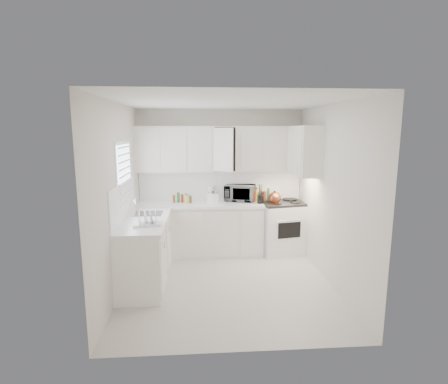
{
  "coord_description": "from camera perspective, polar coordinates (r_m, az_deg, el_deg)",
  "views": [
    {
      "loc": [
        -0.39,
        -4.77,
        2.22
      ],
      "look_at": [
        0.0,
        0.7,
        1.25
      ],
      "focal_mm": 27.78,
      "sensor_mm": 36.0,
      "label": 1
    }
  ],
  "objects": [
    {
      "name": "backsplash_back",
      "position": [
        6.45,
        -0.57,
        1.16
      ],
      "size": [
        2.98,
        0.02,
        0.55
      ],
      "primitive_type": "cube",
      "color": "white",
      "rests_on": "wall_back"
    },
    {
      "name": "wall_back",
      "position": [
        6.45,
        -0.57,
        1.83
      ],
      "size": [
        3.0,
        0.0,
        3.0
      ],
      "primitive_type": "plane",
      "rotation": [
        1.57,
        0.0,
        0.0
      ],
      "color": "silver",
      "rests_on": "ground"
    },
    {
      "name": "sauce_right_1",
      "position": [
        6.36,
        5.26,
        -0.65
      ],
      "size": [
        0.06,
        0.06,
        0.19
      ],
      "primitive_type": "cylinder",
      "color": "yellow",
      "rests_on": "countertop_back"
    },
    {
      "name": "ceiling",
      "position": [
        4.8,
        0.62,
        14.57
      ],
      "size": [
        3.2,
        3.2,
        0.0
      ],
      "primitive_type": "plane",
      "rotation": [
        3.14,
        0.0,
        0.0
      ],
      "color": "white",
      "rests_on": "ground"
    },
    {
      "name": "lower_cabinets_back",
      "position": [
        6.32,
        -3.94,
        -6.25
      ],
      "size": [
        2.22,
        0.6,
        0.9
      ],
      "primitive_type": null,
      "color": "silver",
      "rests_on": "floor"
    },
    {
      "name": "spice_left_4",
      "position": [
        6.31,
        -5.46,
        -1.03
      ],
      "size": [
        0.06,
        0.06,
        0.13
      ],
      "primitive_type": "cylinder",
      "color": "brown",
      "rests_on": "countertop_back"
    },
    {
      "name": "backsplash_left",
      "position": [
        5.18,
        -16.25,
        -1.44
      ],
      "size": [
        0.02,
        1.6,
        0.55
      ],
      "primitive_type": "cube",
      "color": "white",
      "rests_on": "wall_left"
    },
    {
      "name": "countertop_left",
      "position": [
        5.2,
        -12.85,
        -4.66
      ],
      "size": [
        0.64,
        1.62,
        0.05
      ],
      "primitive_type": "cube",
      "color": "white",
      "rests_on": "lower_cabinets_left"
    },
    {
      "name": "spice_left_1",
      "position": [
        6.23,
        -7.55,
        -1.21
      ],
      "size": [
        0.06,
        0.06,
        0.13
      ],
      "primitive_type": "cylinder",
      "color": "#257031",
      "rests_on": "countertop_back"
    },
    {
      "name": "countertop_back",
      "position": [
        6.19,
        -3.99,
        -2.05
      ],
      "size": [
        2.24,
        0.64,
        0.05
      ],
      "primitive_type": "cube",
      "color": "white",
      "rests_on": "lower_cabinets_back"
    },
    {
      "name": "microwave",
      "position": [
        6.36,
        2.66,
        0.17
      ],
      "size": [
        0.6,
        0.44,
        0.36
      ],
      "primitive_type": "imported",
      "rotation": [
        0.0,
        0.0,
        -0.31
      ],
      "color": "gray",
      "rests_on": "countertop_back"
    },
    {
      "name": "lower_cabinets_left",
      "position": [
        5.34,
        -12.75,
        -9.6
      ],
      "size": [
        0.6,
        1.6,
        0.9
      ],
      "primitive_type": null,
      "color": "silver",
      "rests_on": "floor"
    },
    {
      "name": "spice_left_2",
      "position": [
        6.31,
        -6.82,
        -1.04
      ],
      "size": [
        0.06,
        0.06,
        0.13
      ],
      "primitive_type": "cylinder",
      "color": "red",
      "rests_on": "countertop_back"
    },
    {
      "name": "tea_kettle",
      "position": [
        6.17,
        8.33,
        -0.84
      ],
      "size": [
        0.29,
        0.25,
        0.25
      ],
      "primitive_type": null,
      "rotation": [
        0.0,
        0.0,
        0.06
      ],
      "color": "#9F422B",
      "rests_on": "stove"
    },
    {
      "name": "sauce_right_2",
      "position": [
        6.43,
        5.66,
        -0.54
      ],
      "size": [
        0.06,
        0.06,
        0.19
      ],
      "primitive_type": "cylinder",
      "color": "brown",
      "rests_on": "countertop_back"
    },
    {
      "name": "frying_pan",
      "position": [
        6.58,
        10.78,
        -1.13
      ],
      "size": [
        0.34,
        0.49,
        0.04
      ],
      "primitive_type": null,
      "rotation": [
        0.0,
        0.0,
        -0.17
      ],
      "color": "black",
      "rests_on": "stove"
    },
    {
      "name": "paper_towel",
      "position": [
        6.39,
        -2.24,
        -0.2
      ],
      "size": [
        0.12,
        0.12,
        0.27
      ],
      "primitive_type": "cylinder",
      "color": "white",
      "rests_on": "countertop_back"
    },
    {
      "name": "spice_left_3",
      "position": [
        6.22,
        -6.17,
        -1.19
      ],
      "size": [
        0.06,
        0.06,
        0.13
      ],
      "primitive_type": "cylinder",
      "color": "yellow",
      "rests_on": "countertop_back"
    },
    {
      "name": "dish_rack",
      "position": [
        4.86,
        -12.59,
        -4.13
      ],
      "size": [
        0.41,
        0.33,
        0.2
      ],
      "primitive_type": null,
      "rotation": [
        0.0,
        0.0,
        0.14
      ],
      "color": "white",
      "rests_on": "countertop_left"
    },
    {
      "name": "rice_cooker",
      "position": [
        6.16,
        -1.82,
        -0.84
      ],
      "size": [
        0.23,
        0.23,
        0.21
      ],
      "primitive_type": null,
      "rotation": [
        0.0,
        0.0,
        -0.09
      ],
      "color": "white",
      "rests_on": "countertop_back"
    },
    {
      "name": "wall_right",
      "position": [
        5.21,
        17.26,
        -0.59
      ],
      "size": [
        0.0,
        3.2,
        3.2
      ],
      "primitive_type": "plane",
      "rotation": [
        1.57,
        0.0,
        -1.57
      ],
      "color": "silver",
      "rests_on": "ground"
    },
    {
      "name": "sauce_right_3",
      "position": [
        6.38,
        6.24,
        -0.63
      ],
      "size": [
        0.06,
        0.06,
        0.19
      ],
      "primitive_type": "cylinder",
      "color": "black",
      "rests_on": "countertop_back"
    },
    {
      "name": "window_blinds",
      "position": [
        5.27,
        -15.98,
        2.35
      ],
      "size": [
        0.06,
        0.96,
        1.06
      ],
      "primitive_type": null,
      "color": "white",
      "rests_on": "wall_left"
    },
    {
      "name": "wall_left",
      "position": [
        4.98,
        -16.88,
        -1.05
      ],
      "size": [
        0.0,
        3.2,
        3.2
      ],
      "primitive_type": "plane",
      "rotation": [
        1.57,
        0.0,
        1.57
      ],
      "color": "silver",
      "rests_on": "ground"
    },
    {
      "name": "sink",
      "position": [
        5.5,
        -12.36,
        -2.27
      ],
      "size": [
        0.42,
        0.38,
        0.3
      ],
      "primitive_type": null,
      "color": "gray",
      "rests_on": "countertop_left"
    },
    {
      "name": "stove",
      "position": [
        6.46,
        9.49,
        -4.58
      ],
      "size": [
        0.89,
        0.78,
        1.21
      ],
      "primitive_type": null,
      "rotation": [
        0.0,
        0.0,
        0.19
      ],
      "color": "white",
      "rests_on": "floor"
    },
    {
      "name": "spice_left_0",
      "position": [
        6.32,
        -8.18,
        -1.06
      ],
      "size": [
        0.06,
        0.06,
        0.13
      ],
      "primitive_type": "cylinder",
      "color": "brown",
      "rests_on": "countertop_back"
    },
    {
      "name": "utensil_crock",
      "position": [
        6.14,
        6.02,
        -0.26
      ],
      "size": [
        0.13,
        0.13,
        0.36
      ],
      "primitive_type": null,
      "rotation": [
        0.0,
        0.0,
        -0.11
      ],
      "color": "black",
      "rests_on": "countertop_back"
    },
    {
      "name": "sauce_right_5",
      "position": [
        6.4,
        7.2,
        -0.62
      ],
      "size": [
        0.06,
        0.06,
        0.19
      ],
      "primitive_type": "cylinder",
      "color": "#257031",
      "rests_on": "countertop_back"
    },
    {
      "name": "sauce_right_4",
      "position": [
        6.45,
        6.62,
        -0.53
      ],
      "size": [
        0.06,
        0.06,
        0.19
      ],
      "primitive_type": "cylinder",
      "color": "brown",
      "rests_on": "countertop_back"
    },
    {
      "name": "sauce_right_0",
      "position": [
        6.41,
        4.69,
        -0.56
      ],
      "size": [
        0.06,
        0.06,
        0.19
      ],
      "primitive_type": "cylinder",
      "color": "red",
      "rests_on": "countertop_back"
    },
    {
      "name": "upper_cabinets_right",
      "position": [
        5.89,
        12.99,
        2.76
      ],
      "size": [
        0.33,
        0.9,
        0.8
      ],
      "primitive_type": null,
      "color": "silver",
      "rests_on": "wall_right"
    },
    {
      "name": "upper_cabinets_back",
      "position": [
        6.26,
        -0.48,
        3.43
      ],
      "size": [
        3.0,
        0.33,
        0.8
      ],
      "primitive_type": null,
      "color": "silver",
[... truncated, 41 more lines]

